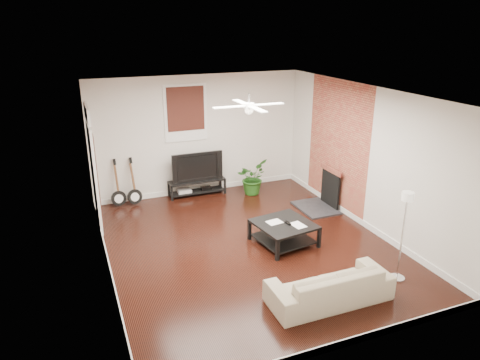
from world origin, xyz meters
The scene contains 14 objects.
room centered at (0.00, 0.00, 1.40)m, with size 5.01×6.01×2.81m.
brick_accent centered at (2.49, 1.00, 1.40)m, with size 0.02×2.20×2.80m, color #A54335.
fireplace centered at (2.20, 1.00, 0.46)m, with size 0.80×1.10×0.92m, color black.
window_back centered at (-0.30, 2.97, 1.95)m, with size 1.00×0.06×1.30m, color #34160E.
door_left centered at (-2.46, 1.90, 1.25)m, with size 0.08×1.00×2.50m, color white.
tv_stand centered at (-0.15, 2.78, 0.19)m, with size 1.34×0.36×0.38m, color black.
tv centered at (-0.15, 2.80, 0.73)m, with size 1.20×0.16×0.69m, color black.
coffee_table centered at (0.64, -0.18, 0.21)m, with size 0.98×0.98×0.41m, color black.
sofa centered at (0.44, -2.05, 0.27)m, with size 1.84×0.72×0.54m, color tan.
floor_lamp centered at (1.79, -1.95, 0.75)m, with size 0.25×0.25×1.51m, color white, non-canonical shape.
potted_plant centered at (1.10, 2.39, 0.40)m, with size 0.73×0.63×0.81m, color #205317.
guitar_left centered at (-1.97, 2.75, 0.54)m, with size 0.34×0.24×1.08m, color black, non-canonical shape.
guitar_right centered at (-1.62, 2.72, 0.54)m, with size 0.34×0.24×1.08m, color black, non-canonical shape.
ceiling_fan centered at (0.00, 0.00, 2.60)m, with size 1.24×1.24×0.32m, color white, non-canonical shape.
Camera 1 is at (-2.89, -6.80, 3.94)m, focal length 33.33 mm.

